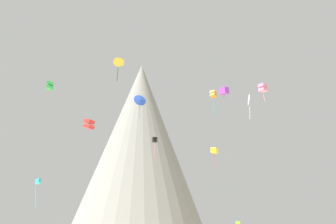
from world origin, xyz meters
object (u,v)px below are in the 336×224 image
object	(u,v)px
kite_blue_high	(140,100)
kite_yellow_mid	(214,151)
kite_pink_high	(263,88)
kite_gold_high	(119,63)
kite_white_high	(249,100)
kite_black_mid	(155,140)
kite_violet_high	(224,91)
kite_cyan_mid	(38,182)
rock_massif	(135,165)
kite_orange_mid	(213,95)
kite_red_mid	(89,124)
kite_green_high	(50,86)

from	to	relation	value
kite_blue_high	kite_yellow_mid	bearing A→B (deg)	-19.16
kite_yellow_mid	kite_pink_high	bearing A→B (deg)	89.87
kite_pink_high	kite_gold_high	distance (m)	28.36
kite_white_high	kite_gold_high	distance (m)	28.22
kite_black_mid	kite_violet_high	bearing A→B (deg)	-155.71
kite_cyan_mid	kite_gold_high	size ratio (longest dim) A/B	1.06
rock_massif	kite_gold_high	size ratio (longest dim) A/B	14.50
kite_orange_mid	kite_red_mid	distance (m)	18.88
kite_gold_high	kite_blue_high	distance (m)	12.31
kite_cyan_mid	kite_black_mid	bearing A→B (deg)	146.38
kite_red_mid	kite_blue_high	bearing A→B (deg)	17.43
rock_massif	kite_blue_high	xyz separation A→B (m)	(7.86, -53.83, 2.59)
kite_gold_high	kite_green_high	xyz separation A→B (m)	(-16.60, 12.13, 1.01)
kite_black_mid	kite_blue_high	xyz separation A→B (m)	(-2.49, -7.22, 6.52)
kite_cyan_mid	kite_green_high	xyz separation A→B (m)	(-3.24, 8.83, 21.47)
kite_gold_high	kite_green_high	distance (m)	20.58
rock_massif	kite_blue_high	world-z (taller)	rock_massif
kite_black_mid	kite_green_high	size ratio (longest dim) A/B	2.42
rock_massif	kite_gold_high	world-z (taller)	rock_massif
kite_black_mid	kite_green_high	xyz separation A→B (m)	(-21.58, -6.84, 10.18)
kite_violet_high	kite_blue_high	world-z (taller)	kite_blue_high
kite_violet_high	kite_blue_high	bearing A→B (deg)	27.08
rock_massif	kite_green_high	distance (m)	54.98
kite_yellow_mid	kite_red_mid	bearing A→B (deg)	-13.46
kite_yellow_mid	kite_green_high	bearing A→B (deg)	-61.79
kite_orange_mid	kite_green_high	bearing A→B (deg)	-175.94
rock_massif	kite_cyan_mid	distance (m)	64.61
rock_massif	kite_blue_high	distance (m)	54.46
kite_violet_high	kite_black_mid	distance (m)	19.23
kite_pink_high	kite_black_mid	bearing A→B (deg)	117.81
kite_cyan_mid	kite_red_mid	world-z (taller)	kite_red_mid
kite_cyan_mid	kite_black_mid	xyz separation A→B (m)	(18.35, 15.67, 11.29)
kite_white_high	kite_orange_mid	xyz separation A→B (m)	(-8.92, -19.68, -6.50)
kite_pink_high	kite_yellow_mid	bearing A→B (deg)	116.54
kite_cyan_mid	kite_yellow_mid	distance (m)	33.20
kite_white_high	rock_massif	bearing A→B (deg)	30.24
kite_pink_high	kite_green_high	world-z (taller)	kite_green_high
kite_cyan_mid	kite_violet_high	xyz separation A→B (m)	(32.52, 4.47, 17.87)
kite_orange_mid	rock_massif	bearing A→B (deg)	140.25
kite_cyan_mid	kite_pink_high	xyz separation A→B (m)	(40.21, 5.68, 18.87)
kite_cyan_mid	kite_gold_high	distance (m)	24.66
kite_violet_high	kite_pink_high	world-z (taller)	kite_pink_high
kite_orange_mid	kite_red_mid	xyz separation A→B (m)	(-17.74, -3.46, -5.47)
kite_gold_high	kite_yellow_mid	distance (m)	25.52
kite_cyan_mid	kite_white_high	size ratio (longest dim) A/B	0.90
kite_blue_high	kite_orange_mid	bearing A→B (deg)	-80.01
kite_green_high	kite_violet_high	bearing A→B (deg)	-114.40
kite_white_high	kite_green_high	distance (m)	41.55
rock_massif	kite_cyan_mid	bearing A→B (deg)	-97.32
kite_blue_high	kite_red_mid	distance (m)	25.03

